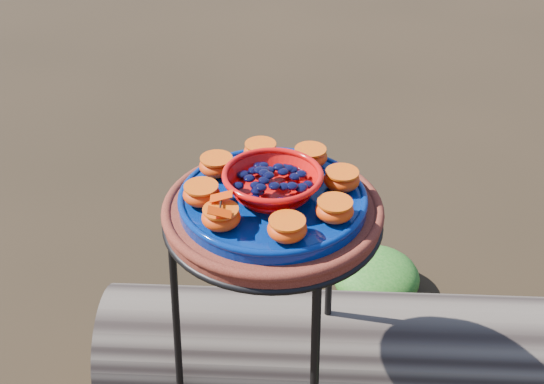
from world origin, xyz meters
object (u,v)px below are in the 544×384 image
Objects in this scene: plant_stand at (273,353)px; red_bowl at (273,184)px; cobalt_plate at (273,200)px; driftwood_log at (440,357)px; terracotta_saucer at (273,213)px.

red_bowl reaches higher than plant_stand.
cobalt_plate is 0.74m from driftwood_log.
plant_stand is 0.42× the size of driftwood_log.
cobalt_plate is at bearing 0.00° from plant_stand.
red_bowl is at bearing 0.00° from plant_stand.
red_bowl is at bearing -119.44° from driftwood_log.
plant_stand is 1.78× the size of terracotta_saucer.
terracotta_saucer is (0.00, 0.00, 0.37)m from plant_stand.
cobalt_plate is (0.00, 0.00, 0.39)m from plant_stand.
cobalt_plate reaches higher than plant_stand.
cobalt_plate is 0.03m from red_bowl.
red_bowl is 0.77m from driftwood_log.
terracotta_saucer is 0.03m from cobalt_plate.
terracotta_saucer is at bearing 0.00° from plant_stand.
red_bowl reaches higher than cobalt_plate.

